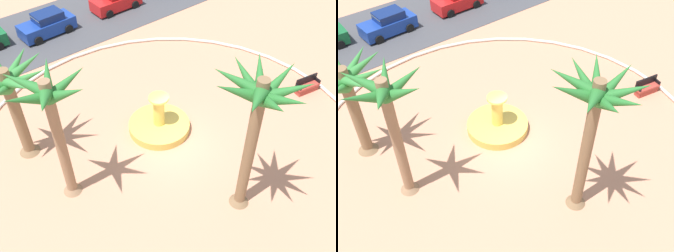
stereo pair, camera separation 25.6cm
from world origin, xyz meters
The scene contains 10 objects.
ground_plane centered at (0.00, 0.00, 0.00)m, with size 80.00×80.00×0.00m, color tan.
plaza_curb centered at (0.00, 0.00, 0.10)m, with size 21.12×21.12×0.20m, color silver.
street_asphalt centered at (0.00, 14.96, 0.01)m, with size 48.00×8.00×0.03m, color #424247.
fountain centered at (0.22, 1.34, 0.32)m, with size 3.32×3.32×2.27m.
palm_tree_near_fountain centered at (0.01, -4.78, 5.56)m, with size 3.58×3.65×7.26m.
palm_tree_by_curb centered at (-5.56, 0.64, 4.86)m, with size 3.47×3.32×6.70m.
palm_tree_mid_plaza centered at (-6.01, 4.31, 3.98)m, with size 4.03×4.02×5.40m.
bench_west centered at (9.21, -1.76, 0.35)m, with size 1.67×0.80×1.00m.
parked_car_second centered at (0.25, 14.43, 0.78)m, with size 4.08×2.07×1.67m.
parked_car_third centered at (6.32, 14.49, 0.78)m, with size 4.02×1.96×1.67m.
Camera 1 is at (-9.30, -10.96, 14.98)m, focal length 41.90 mm.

